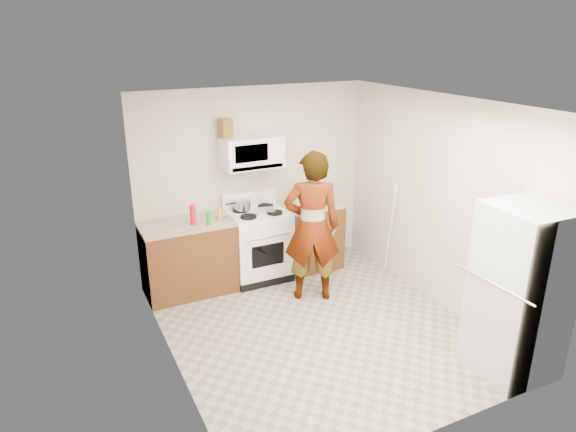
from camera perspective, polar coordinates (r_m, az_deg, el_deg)
floor at (r=5.92m, az=3.37°, el=-12.31°), size 3.60×3.60×0.00m
back_wall at (r=6.89m, az=-3.73°, el=3.85°), size 3.20×0.02×2.50m
right_wall at (r=6.26m, az=16.41°, el=1.38°), size 0.02×3.60×2.50m
cabinet_left at (r=6.59m, az=-10.96°, el=-4.69°), size 1.12×0.62×0.90m
counter_left at (r=6.41m, az=-11.23°, el=-0.89°), size 1.14×0.64×0.03m
cabinet_right at (r=7.17m, az=2.37°, el=-2.23°), size 0.80×0.62×0.90m
counter_right at (r=7.01m, az=2.42°, el=1.31°), size 0.82×0.64×0.03m
gas_range at (r=6.84m, az=-3.37°, el=-3.07°), size 0.76×0.65×1.13m
microwave at (r=6.58m, az=-4.02°, el=7.11°), size 0.76×0.38×0.40m
person at (r=6.16m, az=2.68°, el=-1.21°), size 0.80×0.68×1.87m
fridge at (r=5.32m, az=24.36°, el=-7.68°), size 0.74×0.74×1.70m
kettle at (r=7.01m, az=1.45°, el=2.33°), size 0.21×0.21×0.20m
jug at (r=6.43m, az=-6.98°, el=9.63°), size 0.17×0.17×0.24m
saucepan at (r=6.71m, az=-5.08°, el=1.25°), size 0.25×0.25×0.12m
tray at (r=6.65m, az=-2.59°, el=0.59°), size 0.28×0.21×0.05m
bottle_spray at (r=6.30m, az=-10.51°, el=0.14°), size 0.09×0.09×0.25m
bottle_hot_sauce at (r=6.41m, az=-7.62°, el=0.23°), size 0.06×0.06×0.16m
bottle_green_cap at (r=6.28m, az=-8.82°, el=-0.23°), size 0.07×0.07×0.16m
pot_lid at (r=6.48m, az=-7.00°, el=-0.20°), size 0.29×0.29×0.01m
broom at (r=7.00m, az=11.32°, el=-1.37°), size 0.14×0.28×1.30m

